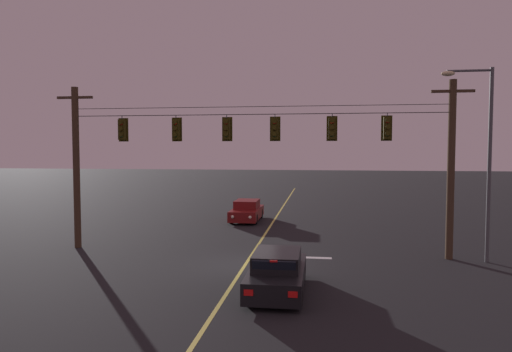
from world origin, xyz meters
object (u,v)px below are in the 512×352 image
Objects in this scene: car_waiting_near_lane at (277,273)px; street_lamp_corner at (482,147)px; traffic_light_centre at (227,129)px; traffic_light_leftmost at (122,130)px; traffic_light_left_inner at (176,129)px; traffic_light_rightmost at (332,128)px; traffic_light_far_right at (387,128)px; car_oncoming_lead at (247,211)px; traffic_light_right_inner at (275,129)px.

street_lamp_corner reaches higher than car_waiting_near_lane.
traffic_light_leftmost is at bearing 180.00° from traffic_light_centre.
street_lamp_corner is (8.16, 5.27, 4.27)m from car_waiting_near_lane.
traffic_light_left_inner is 1.00× the size of traffic_light_rightmost.
street_lamp_corner is at bearing -1.59° from traffic_light_left_inner.
traffic_light_far_right is (7.19, 0.00, 0.00)m from traffic_light_centre.
traffic_light_rightmost is at bearing -60.50° from car_oncoming_lead.
traffic_light_centre is at bearing -86.50° from car_oncoming_lead.
traffic_light_right_inner is at bearing 0.00° from traffic_light_leftmost.
traffic_light_leftmost is 1.00× the size of traffic_light_left_inner.
traffic_light_far_right is (2.39, 0.00, 0.00)m from traffic_light_rightmost.
traffic_light_centre is at bearing 180.00° from traffic_light_rightmost.
traffic_light_leftmost and traffic_light_centre have the same top height.
traffic_light_far_right reaches higher than car_waiting_near_lane.
street_lamp_corner reaches higher than traffic_light_leftmost.
car_oncoming_lead is at bearing 79.10° from traffic_light_left_inner.
traffic_light_left_inner is 0.15× the size of street_lamp_corner.
traffic_light_left_inner is at bearing 180.00° from traffic_light_right_inner.
traffic_light_centre and traffic_light_rightmost have the same top height.
car_oncoming_lead is at bearing 129.24° from traffic_light_far_right.
car_oncoming_lead is (-7.78, 9.52, -5.10)m from traffic_light_far_right.
traffic_light_rightmost reaches higher than car_waiting_near_lane.
car_waiting_near_lane is at bearing -127.37° from traffic_light_far_right.
street_lamp_corner is at bearing -3.42° from traffic_light_rightmost.
traffic_light_left_inner is 9.61m from traffic_light_far_right.
traffic_light_far_right is 13.31m from car_oncoming_lead.
traffic_light_rightmost is at bearing 176.58° from street_lamp_corner.
traffic_light_centre is (2.42, 0.00, 0.00)m from traffic_light_left_inner.
car_waiting_near_lane is (2.88, -5.64, -5.10)m from traffic_light_centre.
traffic_light_leftmost and traffic_light_left_inner have the same top height.
traffic_light_far_right is at bearing 0.00° from traffic_light_leftmost.
street_lamp_corner is at bearing -5.53° from traffic_light_far_right.
street_lamp_corner is (11.63, -9.90, 4.27)m from car_oncoming_lead.
traffic_light_centre is 2.24m from traffic_light_right_inner.
traffic_light_leftmost is 5.08m from traffic_light_centre.
traffic_light_leftmost is at bearing 180.00° from traffic_light_right_inner.
traffic_light_far_right is at bearing 0.00° from traffic_light_left_inner.
traffic_light_leftmost is 2.66m from traffic_light_left_inner.
traffic_light_centre is 1.00× the size of traffic_light_rightmost.
traffic_light_left_inner is 1.00× the size of traffic_light_right_inner.
car_oncoming_lead is at bearing 102.87° from car_waiting_near_lane.
street_lamp_corner reaches higher than traffic_light_right_inner.
traffic_light_far_right reaches higher than car_oncoming_lead.
traffic_light_far_right is 0.28× the size of car_waiting_near_lane.
traffic_light_leftmost is at bearing 180.00° from traffic_light_rightmost.
car_waiting_near_lane is at bearing -77.13° from car_oncoming_lead.
traffic_light_centre is 0.28× the size of car_waiting_near_lane.
traffic_light_leftmost is at bearing 144.65° from car_waiting_near_lane.
car_oncoming_lead is (-2.82, 9.52, -5.10)m from traffic_light_right_inner.
traffic_light_leftmost is 1.00× the size of traffic_light_centre.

